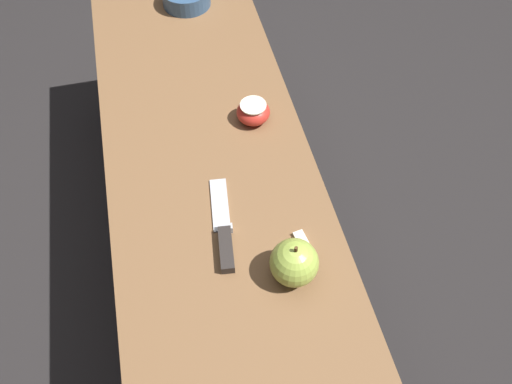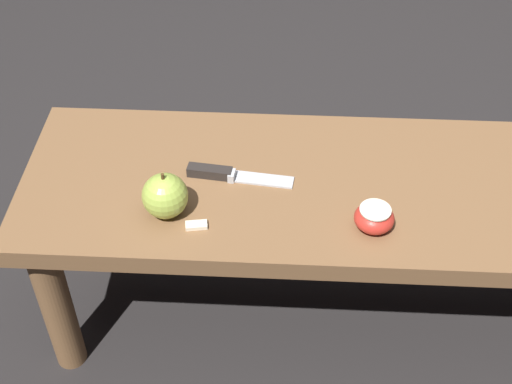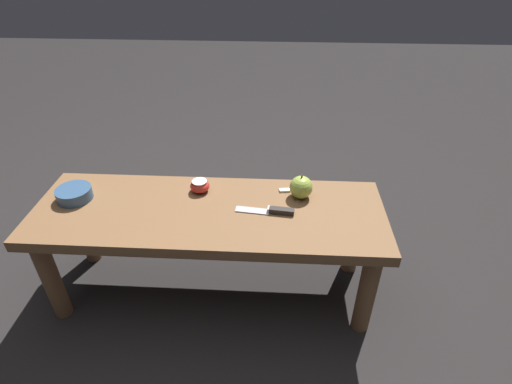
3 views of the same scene
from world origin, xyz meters
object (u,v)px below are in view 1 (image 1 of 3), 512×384
(wooden_bench, at_px, (208,164))
(knife, at_px, (225,236))
(apple_whole, at_px, (294,263))
(apple_cut, at_px, (253,112))

(wooden_bench, distance_m, knife, 0.24)
(knife, distance_m, apple_whole, 0.15)
(wooden_bench, height_order, apple_cut, apple_cut)
(wooden_bench, xyz_separation_m, apple_cut, (0.05, -0.11, 0.09))
(apple_whole, bearing_deg, knife, 46.03)
(wooden_bench, relative_size, knife, 5.98)
(apple_whole, relative_size, apple_cut, 1.31)
(wooden_bench, height_order, apple_whole, apple_whole)
(knife, bearing_deg, apple_whole, -127.29)
(apple_cut, bearing_deg, knife, 156.91)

